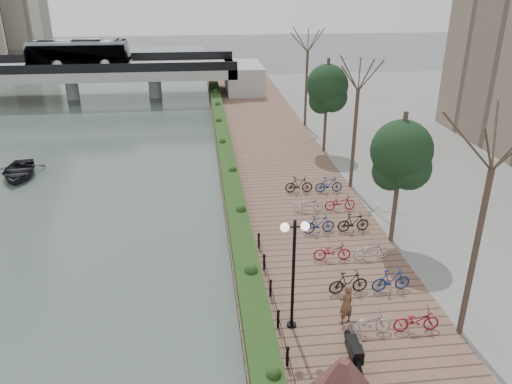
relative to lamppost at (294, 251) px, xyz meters
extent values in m
cube|color=#405046|center=(-16.92, 21.96, -3.71)|extent=(30.00, 130.00, 0.02)
cube|color=brown|center=(2.08, 14.46, -3.47)|extent=(8.00, 75.00, 0.50)
cube|color=#1D3714|center=(-1.32, 16.96, -2.92)|extent=(1.10, 56.00, 0.60)
cylinder|color=black|center=(-0.52, -2.04, -2.87)|extent=(0.10, 0.10, 0.70)
cylinder|color=black|center=(-0.52, -0.04, -2.87)|extent=(0.10, 0.10, 0.70)
cylinder|color=black|center=(-0.52, 1.96, -2.87)|extent=(0.10, 0.10, 0.70)
cylinder|color=black|center=(-0.52, 3.96, -2.87)|extent=(0.10, 0.10, 0.70)
cylinder|color=black|center=(-0.52, 5.96, -2.87)|extent=(0.10, 0.10, 0.70)
cylinder|color=black|center=(0.00, 0.00, -1.01)|extent=(0.12, 0.12, 4.41)
cylinder|color=black|center=(0.00, 0.00, 0.94)|extent=(0.70, 0.06, 0.06)
sphere|color=white|center=(-0.35, 0.00, 0.94)|extent=(0.32, 0.32, 0.32)
sphere|color=white|center=(0.35, 0.00, 0.94)|extent=(0.32, 0.32, 0.32)
imported|color=brown|center=(2.03, -0.05, -2.37)|extent=(0.73, 0.61, 1.69)
imported|color=#A7A6AB|center=(2.68, -0.72, -2.77)|extent=(0.60, 1.71, 0.90)
imported|color=black|center=(2.68, 1.88, -2.72)|extent=(0.47, 1.66, 1.00)
imported|color=maroon|center=(2.68, 4.48, -2.77)|extent=(0.60, 1.71, 0.90)
imported|color=navy|center=(2.68, 7.08, -2.72)|extent=(0.47, 1.66, 1.00)
imported|color=#A7A6AB|center=(2.68, 9.68, -2.77)|extent=(0.60, 1.71, 0.90)
imported|color=black|center=(2.68, 12.28, -2.72)|extent=(0.47, 1.66, 1.00)
imported|color=maroon|center=(4.48, -0.72, -2.77)|extent=(0.60, 1.71, 0.90)
imported|color=navy|center=(4.48, 1.88, -2.72)|extent=(0.47, 1.66, 1.00)
imported|color=#A7A6AB|center=(4.48, 4.48, -2.77)|extent=(0.60, 1.71, 0.90)
imported|color=black|center=(4.48, 7.08, -2.72)|extent=(0.47, 1.66, 1.00)
imported|color=maroon|center=(4.48, 9.68, -2.77)|extent=(0.60, 1.71, 0.90)
imported|color=navy|center=(4.48, 12.28, -2.72)|extent=(0.47, 1.66, 1.00)
cube|color=gray|center=(-16.92, 41.96, -0.72)|extent=(36.00, 8.00, 1.00)
cube|color=black|center=(-16.92, 38.06, 0.23)|extent=(36.00, 0.15, 0.90)
cube|color=black|center=(-16.92, 45.86, 0.23)|extent=(36.00, 0.15, 0.90)
cylinder|color=gray|center=(-16.92, 41.96, -2.47)|extent=(1.40, 1.40, 2.50)
cylinder|color=gray|center=(-7.92, 41.96, -2.47)|extent=(1.40, 1.40, 2.50)
imported|color=silver|center=(-15.70, 41.96, 1.28)|extent=(2.52, 10.77, 3.00)
imported|color=black|center=(-15.40, 18.16, -3.26)|extent=(3.55, 4.61, 0.88)
camera|label=1|loc=(-3.05, -14.89, 8.79)|focal=35.00mm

